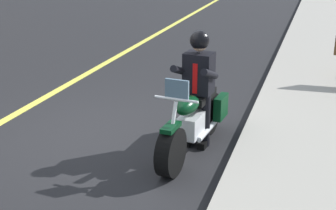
# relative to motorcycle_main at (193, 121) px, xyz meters

# --- Properties ---
(ground_plane) EXTENTS (80.00, 80.00, 0.00)m
(ground_plane) POSITION_rel_motorcycle_main_xyz_m (-0.05, -1.37, -0.45)
(ground_plane) COLOR black
(lane_center_stripe) EXTENTS (60.00, 0.16, 0.01)m
(lane_center_stripe) POSITION_rel_motorcycle_main_xyz_m (-0.05, -3.37, -0.45)
(lane_center_stripe) COLOR #E5DB4C
(lane_center_stripe) RESTS_ON ground_plane
(motorcycle_main) EXTENTS (2.22, 0.70, 1.26)m
(motorcycle_main) POSITION_rel_motorcycle_main_xyz_m (0.00, 0.00, 0.00)
(motorcycle_main) COLOR black
(motorcycle_main) RESTS_ON ground_plane
(rider_main) EXTENTS (0.65, 0.58, 1.74)m
(rider_main) POSITION_rel_motorcycle_main_xyz_m (-0.19, 0.01, 0.58)
(rider_main) COLOR black
(rider_main) RESTS_ON ground_plane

